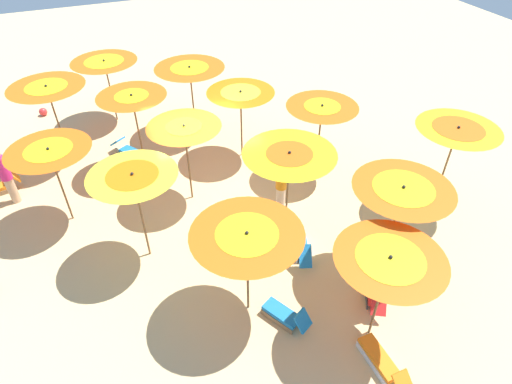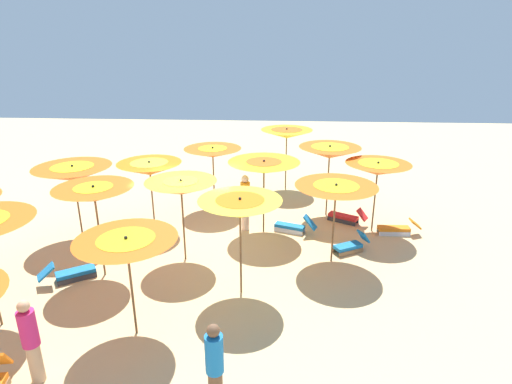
% 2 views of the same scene
% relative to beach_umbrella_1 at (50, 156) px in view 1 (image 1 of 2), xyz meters
% --- Properties ---
extents(ground, '(41.38, 41.38, 0.04)m').
position_rel_beach_umbrella_1_xyz_m(ground, '(3.60, -0.47, -2.04)').
color(ground, '#D1B57F').
extents(beach_umbrella_1, '(2.01, 2.01, 2.26)m').
position_rel_beach_umbrella_1_xyz_m(beach_umbrella_1, '(0.00, 0.00, 0.00)').
color(beach_umbrella_1, brown).
rests_on(beach_umbrella_1, ground).
extents(beach_umbrella_2, '(1.93, 1.93, 2.48)m').
position_rel_beach_umbrella_1_xyz_m(beach_umbrella_2, '(1.67, -2.06, 0.18)').
color(beach_umbrella_2, brown).
rests_on(beach_umbrella_2, ground).
extents(beach_umbrella_3, '(2.18, 2.18, 2.29)m').
position_rel_beach_umbrella_1_xyz_m(beach_umbrella_3, '(3.34, -4.42, 0.01)').
color(beach_umbrella_3, brown).
rests_on(beach_umbrella_3, ground).
extents(beach_umbrella_4, '(1.99, 1.99, 2.31)m').
position_rel_beach_umbrella_1_xyz_m(beach_umbrella_4, '(5.42, -5.93, 0.05)').
color(beach_umbrella_4, brown).
rests_on(beach_umbrella_4, ground).
extents(beach_umbrella_5, '(2.16, 2.16, 2.52)m').
position_rel_beach_umbrella_1_xyz_m(beach_umbrella_5, '(0.09, 3.02, 0.28)').
color(beach_umbrella_5, brown).
rests_on(beach_umbrella_5, ground).
extents(beach_umbrella_6, '(1.94, 1.94, 2.50)m').
position_rel_beach_umbrella_1_xyz_m(beach_umbrella_6, '(2.25, 1.59, 0.23)').
color(beach_umbrella_6, brown).
rests_on(beach_umbrella_6, ground).
extents(beach_umbrella_7, '(1.91, 1.91, 2.37)m').
position_rel_beach_umbrella_1_xyz_m(beach_umbrella_7, '(3.22, -0.34, 0.10)').
color(beach_umbrella_7, brown).
rests_on(beach_umbrella_7, ground).
extents(beach_umbrella_8, '(2.20, 2.20, 2.39)m').
position_rel_beach_umbrella_1_xyz_m(beach_umbrella_8, '(5.15, -2.45, 0.12)').
color(beach_umbrella_8, brown).
rests_on(beach_umbrella_8, ground).
extents(beach_umbrella_9, '(2.07, 2.07, 2.50)m').
position_rel_beach_umbrella_1_xyz_m(beach_umbrella_9, '(6.66, -4.59, 0.23)').
color(beach_umbrella_9, brown).
rests_on(beach_umbrella_9, ground).
extents(beach_umbrella_10, '(2.19, 2.19, 2.26)m').
position_rel_beach_umbrella_1_xyz_m(beach_umbrella_10, '(1.86, 4.98, -0.01)').
color(beach_umbrella_10, brown).
rests_on(beach_umbrella_10, ground).
extents(beach_umbrella_11, '(2.24, 2.24, 2.38)m').
position_rel_beach_umbrella_1_xyz_m(beach_umbrella_11, '(4.30, 3.11, 0.09)').
color(beach_umbrella_11, brown).
rests_on(beach_umbrella_11, ground).
extents(beach_umbrella_12, '(2.01, 2.01, 2.25)m').
position_rel_beach_umbrella_1_xyz_m(beach_umbrella_12, '(5.28, 1.14, -0.03)').
color(beach_umbrella_12, brown).
rests_on(beach_umbrella_12, ground).
extents(beach_umbrella_13, '(2.01, 2.01, 2.30)m').
position_rel_beach_umbrella_1_xyz_m(beach_umbrella_13, '(7.03, -0.58, 0.05)').
color(beach_umbrella_13, brown).
rests_on(beach_umbrella_13, ground).
extents(beach_umbrella_14, '(2.04, 2.04, 2.51)m').
position_rel_beach_umbrella_1_xyz_m(beach_umbrella_14, '(9.34, -3.17, 0.26)').
color(beach_umbrella_14, brown).
rests_on(beach_umbrella_14, ground).
extents(lounger_0, '(1.06, 1.34, 0.56)m').
position_rel_beach_umbrella_1_xyz_m(lounger_0, '(1.95, 2.34, -1.82)').
color(lounger_0, '#333338').
rests_on(lounger_0, ground).
extents(lounger_1, '(0.74, 1.37, 0.66)m').
position_rel_beach_umbrella_1_xyz_m(lounger_1, '(5.14, -3.40, -1.81)').
color(lounger_1, silver).
rests_on(lounger_1, ground).
extents(lounger_2, '(0.93, 1.30, 0.58)m').
position_rel_beach_umbrella_1_xyz_m(lounger_2, '(6.03, -5.18, -1.83)').
color(lounger_2, '#333338').
rests_on(lounger_2, ground).
extents(lounger_4, '(0.82, 1.11, 0.58)m').
position_rel_beach_umbrella_1_xyz_m(lounger_4, '(3.93, -5.03, -1.82)').
color(lounger_4, olive).
rests_on(lounger_4, ground).
extents(lounger_5, '(0.39, 1.32, 0.51)m').
position_rel_beach_umbrella_1_xyz_m(lounger_5, '(5.20, -6.66, -1.83)').
color(lounger_5, silver).
rests_on(lounger_5, ground).
extents(beachgoer_1, '(0.30, 0.30, 1.84)m').
position_rel_beach_umbrella_1_xyz_m(beachgoer_1, '(5.26, -1.86, -1.05)').
color(beachgoer_1, beige).
rests_on(beachgoer_1, ground).
extents(beachgoer_2, '(0.30, 0.30, 1.69)m').
position_rel_beach_umbrella_1_xyz_m(beachgoer_2, '(-1.41, 1.34, -1.14)').
color(beachgoer_2, '#D8A87F').
rests_on(beachgoer_2, ground).
extents(beach_ball, '(0.29, 0.29, 0.29)m').
position_rel_beach_umbrella_1_xyz_m(beach_ball, '(-0.60, 6.30, -1.88)').
color(beach_ball, red).
rests_on(beach_ball, ground).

